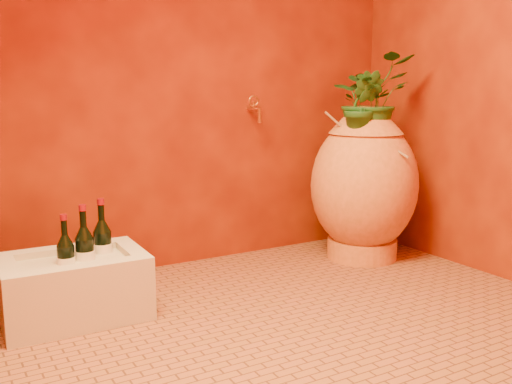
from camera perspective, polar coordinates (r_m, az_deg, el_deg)
floor at (r=2.59m, az=4.18°, el=-12.40°), size 2.50×2.50×0.00m
wall_back at (r=3.27m, az=-5.73°, el=14.69°), size 2.50×0.02×2.50m
wall_right at (r=3.27m, az=23.51°, el=13.90°), size 0.02×2.00×2.50m
amphora at (r=3.40m, az=10.75°, el=0.77°), size 0.72×0.72×0.89m
stone_basin at (r=2.66m, az=-17.72°, el=-9.12°), size 0.61×0.42×0.28m
wine_bottle_a at (r=2.64m, az=-16.74°, el=-5.96°), size 0.08×0.08×0.34m
wine_bottle_b at (r=2.61m, az=-18.46°, el=-6.48°), size 0.08×0.08×0.31m
wine_bottle_c at (r=2.73m, az=-15.07°, el=-5.31°), size 0.09×0.09×0.35m
wall_tap at (r=3.33m, az=-0.12°, el=8.41°), size 0.07×0.14×0.16m
plant_main at (r=3.37m, az=11.29°, el=9.09°), size 0.47×0.41×0.51m
plant_side at (r=3.24m, az=10.66°, el=8.41°), size 0.27×0.27×0.39m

